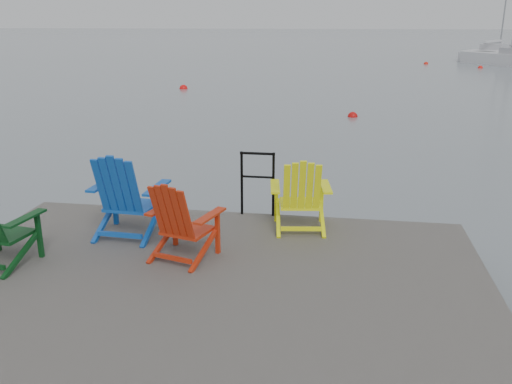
# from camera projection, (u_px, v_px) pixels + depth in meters

# --- Properties ---
(ground) EXTENTS (400.00, 400.00, 0.00)m
(ground) POSITION_uv_depth(u_px,v_px,m) (196.00, 342.00, 5.47)
(ground) COLOR slate
(ground) RESTS_ON ground
(dock) EXTENTS (6.00, 5.00, 1.40)m
(dock) POSITION_uv_depth(u_px,v_px,m) (195.00, 311.00, 5.36)
(dock) COLOR #2A2826
(dock) RESTS_ON ground
(handrail) EXTENTS (0.48, 0.04, 0.90)m
(handrail) POSITION_uv_depth(u_px,v_px,m) (257.00, 178.00, 7.42)
(handrail) COLOR black
(handrail) RESTS_ON dock
(chair_blue) EXTENTS (0.90, 0.83, 1.08)m
(chair_blue) POSITION_uv_depth(u_px,v_px,m) (126.00, 195.00, 6.68)
(chair_blue) COLOR #104AAB
(chair_blue) RESTS_ON dock
(chair_red) EXTENTS (0.87, 0.83, 0.93)m
(chair_red) POSITION_uv_depth(u_px,v_px,m) (181.00, 220.00, 6.05)
(chair_red) COLOR #B2260D
(chair_red) RESTS_ON dock
(chair_yellow) EXTENTS (0.84, 0.79, 0.97)m
(chair_yellow) POSITION_uv_depth(u_px,v_px,m) (301.00, 194.00, 6.90)
(chair_yellow) COLOR #F8FF0E
(chair_yellow) RESTS_ON dock
(sailboat_mid) EXTENTS (7.24, 9.72, 13.36)m
(sailboat_mid) POSITION_uv_depth(u_px,v_px,m) (497.00, 54.00, 45.33)
(sailboat_mid) COLOR silver
(sailboat_mid) RESTS_ON ground
(buoy_a) EXTENTS (0.34, 0.34, 0.34)m
(buoy_a) POSITION_uv_depth(u_px,v_px,m) (353.00, 117.00, 18.17)
(buoy_a) COLOR #BC0C0B
(buoy_a) RESTS_ON ground
(buoy_b) EXTENTS (0.38, 0.38, 0.38)m
(buoy_b) POSITION_uv_depth(u_px,v_px,m) (184.00, 89.00, 25.55)
(buoy_b) COLOR red
(buoy_b) RESTS_ON ground
(buoy_c) EXTENTS (0.32, 0.32, 0.32)m
(buoy_c) POSITION_uv_depth(u_px,v_px,m) (480.00, 68.00, 36.51)
(buoy_c) COLOR red
(buoy_c) RESTS_ON ground
(buoy_d) EXTENTS (0.33, 0.33, 0.33)m
(buoy_d) POSITION_uv_depth(u_px,v_px,m) (426.00, 64.00, 39.84)
(buoy_d) COLOR red
(buoy_d) RESTS_ON ground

